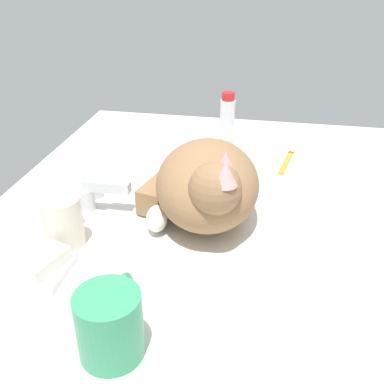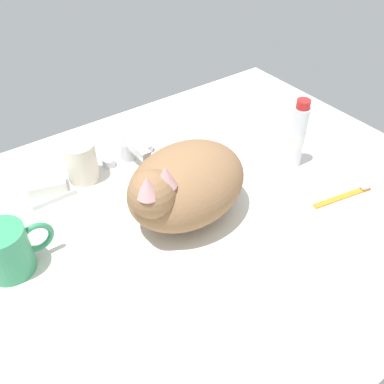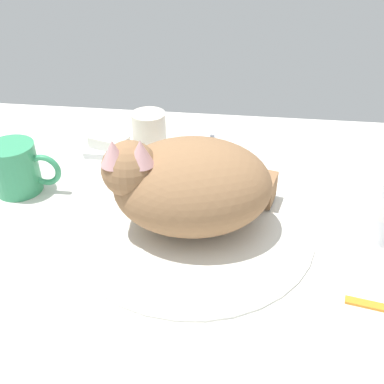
# 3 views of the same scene
# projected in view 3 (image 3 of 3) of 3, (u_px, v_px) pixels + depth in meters

# --- Properties ---
(ground_plane) EXTENTS (1.10, 0.83, 0.03)m
(ground_plane) POSITION_uv_depth(u_px,v_px,m) (193.00, 234.00, 0.72)
(ground_plane) COLOR silver
(sink_basin) EXTENTS (0.38, 0.38, 0.01)m
(sink_basin) POSITION_uv_depth(u_px,v_px,m) (193.00, 224.00, 0.71)
(sink_basin) COLOR silver
(sink_basin) RESTS_ON ground_plane
(faucet) EXTENTS (0.12, 0.11, 0.06)m
(faucet) POSITION_uv_depth(u_px,v_px,m) (206.00, 145.00, 0.87)
(faucet) COLOR silver
(faucet) RESTS_ON ground_plane
(cat) EXTENTS (0.26, 0.23, 0.16)m
(cat) POSITION_uv_depth(u_px,v_px,m) (188.00, 184.00, 0.67)
(cat) COLOR #936B47
(cat) RESTS_ON sink_basin
(coffee_mug) EXTENTS (0.12, 0.08, 0.09)m
(coffee_mug) POSITION_uv_depth(u_px,v_px,m) (17.00, 168.00, 0.77)
(coffee_mug) COLOR #389966
(coffee_mug) RESTS_ON ground_plane
(rinse_cup) EXTENTS (0.06, 0.06, 0.09)m
(rinse_cup) POSITION_uv_depth(u_px,v_px,m) (149.00, 134.00, 0.87)
(rinse_cup) COLOR silver
(rinse_cup) RESTS_ON ground_plane
(soap_dish) EXTENTS (0.09, 0.06, 0.01)m
(soap_dish) POSITION_uv_depth(u_px,v_px,m) (110.00, 149.00, 0.90)
(soap_dish) COLOR white
(soap_dish) RESTS_ON ground_plane
(soap_bar) EXTENTS (0.08, 0.06, 0.02)m
(soap_bar) POSITION_uv_depth(u_px,v_px,m) (109.00, 142.00, 0.89)
(soap_bar) COLOR white
(soap_bar) RESTS_ON soap_dish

